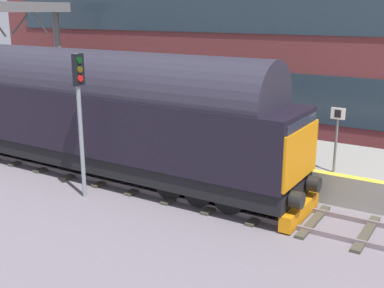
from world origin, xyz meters
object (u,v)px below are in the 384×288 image
at_px(signal_post_near, 80,108).
at_px(platform_number_sign, 337,130).
at_px(diesel_locomotive, 56,104).
at_px(waiting_passenger, 182,113).

bearing_deg(signal_post_near, platform_number_sign, -61.09).
height_order(diesel_locomotive, platform_number_sign, diesel_locomotive).
distance_m(signal_post_near, platform_number_sign, 8.15).
xyz_separation_m(diesel_locomotive, waiting_passenger, (3.13, -3.82, -0.50)).
relative_size(signal_post_near, waiting_passenger, 2.88).
relative_size(signal_post_near, platform_number_sign, 2.25).
distance_m(diesel_locomotive, signal_post_near, 3.88).
bearing_deg(diesel_locomotive, platform_number_sign, -79.50).
xyz_separation_m(signal_post_near, waiting_passenger, (5.13, -0.55, -1.03)).
bearing_deg(platform_number_sign, waiting_passenger, 79.60).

